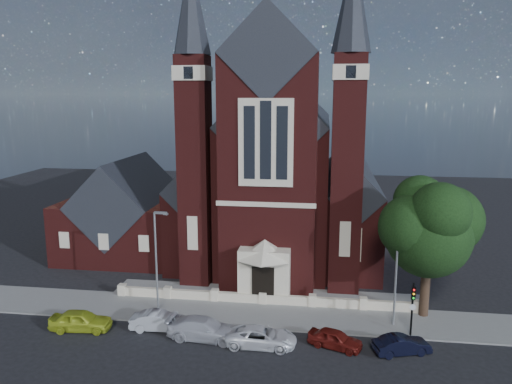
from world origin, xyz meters
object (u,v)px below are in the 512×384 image
at_px(church, 282,174).
at_px(car_dark_red, 335,339).
at_px(street_lamp_right, 398,267).
at_px(street_lamp_left, 157,256).
at_px(car_silver_a, 159,321).
at_px(car_silver_b, 204,329).
at_px(parish_hall, 128,216).
at_px(traffic_signal, 413,303).
at_px(car_lime_van, 81,320).
at_px(street_tree, 431,230).
at_px(car_white_suv, 261,337).
at_px(car_navy, 402,345).

height_order(church, car_dark_red, church).
bearing_deg(street_lamp_right, street_lamp_left, 180.00).
relative_size(street_lamp_left, car_dark_red, 2.20).
xyz_separation_m(street_lamp_right, car_silver_a, (-16.95, -3.00, -3.91)).
relative_size(car_silver_a, car_silver_b, 0.80).
height_order(car_silver_a, car_silver_b, car_silver_b).
bearing_deg(parish_hall, traffic_signal, -29.98).
xyz_separation_m(street_lamp_right, car_lime_van, (-22.56, -3.83, -3.85)).
bearing_deg(street_lamp_left, street_tree, 4.76).
bearing_deg(street_lamp_right, car_silver_a, -169.95).
height_order(street_lamp_right, car_white_suv, street_lamp_right).
bearing_deg(car_dark_red, street_lamp_right, -29.08).
bearing_deg(car_silver_a, traffic_signal, -89.48).
xyz_separation_m(street_tree, car_silver_a, (-19.45, -4.71, -6.27)).
bearing_deg(street_lamp_right, traffic_signal, -59.99).
height_order(church, car_white_suv, church).
relative_size(car_silver_b, car_white_suv, 1.08).
relative_size(car_silver_b, car_navy, 1.38).
relative_size(church, street_lamp_left, 4.31).
height_order(church, car_silver_a, church).
relative_size(car_white_suv, car_navy, 1.28).
height_order(street_lamp_right, car_silver_b, street_lamp_right).
bearing_deg(car_white_suv, car_silver_b, 83.69).
bearing_deg(parish_hall, car_navy, -34.69).
bearing_deg(car_lime_van, car_silver_b, -95.51).
height_order(car_lime_van, car_dark_red, car_lime_van).
height_order(parish_hall, street_lamp_right, parish_hall).
relative_size(street_tree, street_lamp_left, 1.32).
bearing_deg(church, traffic_signal, -61.80).
xyz_separation_m(parish_hall, car_navy, (26.03, -18.02, -3.39)).
bearing_deg(car_lime_van, traffic_signal, -89.81).
xyz_separation_m(street_lamp_left, street_lamp_right, (18.00, 0.00, 0.00)).
height_order(church, street_lamp_right, church).
height_order(parish_hall, car_dark_red, parish_hall).
bearing_deg(street_lamp_left, car_navy, -12.62).
bearing_deg(car_lime_van, street_lamp_left, -55.27).
bearing_deg(car_silver_a, church, -21.41).
relative_size(church, parish_hall, 2.86).
relative_size(church, street_tree, 3.26).
xyz_separation_m(street_tree, street_lamp_right, (-2.51, -1.71, -2.36)).
relative_size(street_tree, car_dark_red, 2.91).
distance_m(church, car_white_suv, 24.44).
height_order(church, street_lamp_left, church).
height_order(car_white_suv, car_navy, car_white_suv).
distance_m(street_lamp_right, car_dark_red, 7.04).
relative_size(street_tree, traffic_signal, 2.67).
distance_m(street_lamp_left, car_white_suv, 10.44).
relative_size(street_tree, car_lime_van, 2.43).
bearing_deg(traffic_signal, car_white_suv, -165.08).
bearing_deg(street_lamp_right, church, 118.04).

